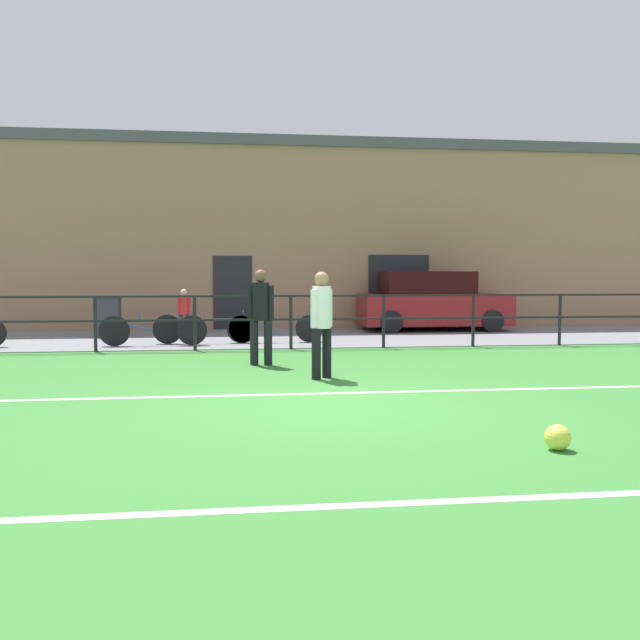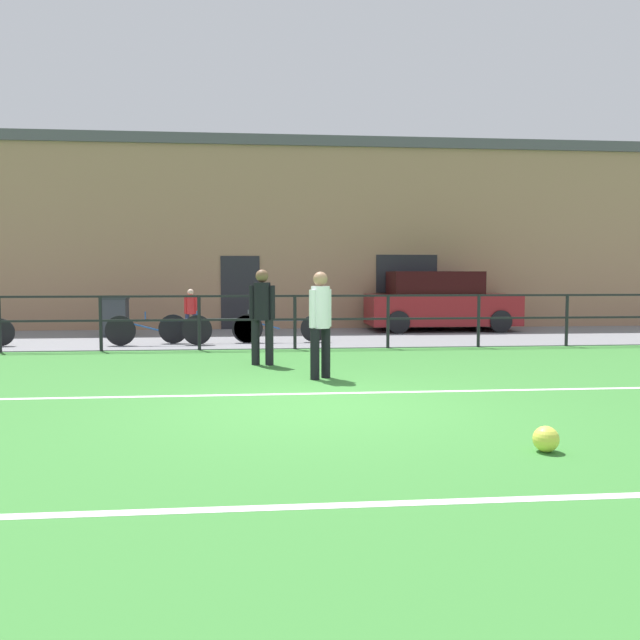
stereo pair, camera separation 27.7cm
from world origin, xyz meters
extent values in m
cube|color=#387A33|center=(0.00, 0.00, -0.02)|extent=(60.00, 44.00, 0.04)
cube|color=white|center=(0.00, 0.80, 0.00)|extent=(36.00, 0.11, 0.00)
cube|color=white|center=(0.00, -3.41, 0.00)|extent=(36.00, 0.11, 0.00)
cube|color=slate|center=(0.00, 8.50, 0.01)|extent=(48.00, 5.00, 0.02)
cylinder|color=black|center=(-4.00, 6.00, 0.57)|extent=(0.07, 0.07, 1.15)
cylinder|color=black|center=(-2.00, 6.00, 0.57)|extent=(0.07, 0.07, 1.15)
cylinder|color=black|center=(0.00, 6.00, 0.57)|extent=(0.07, 0.07, 1.15)
cylinder|color=black|center=(2.00, 6.00, 0.57)|extent=(0.07, 0.07, 1.15)
cylinder|color=black|center=(4.00, 6.00, 0.57)|extent=(0.07, 0.07, 1.15)
cylinder|color=black|center=(6.00, 6.00, 0.57)|extent=(0.07, 0.07, 1.15)
cube|color=black|center=(0.00, 6.00, 1.13)|extent=(36.00, 0.04, 0.04)
cube|color=black|center=(0.00, 6.00, 0.63)|extent=(36.00, 0.04, 0.04)
cube|color=#A37A5B|center=(0.00, 12.20, 2.61)|extent=(28.00, 2.40, 5.22)
cube|color=#232328|center=(-1.27, 10.98, 1.05)|extent=(1.10, 0.04, 2.10)
cube|color=#232328|center=(3.55, 10.98, 1.60)|extent=(1.80, 0.04, 1.10)
cube|color=#4C4C51|center=(0.00, 12.20, 5.37)|extent=(28.00, 2.56, 0.30)
cylinder|color=black|center=(-0.59, 3.61, 0.40)|extent=(0.14, 0.14, 0.79)
cylinder|color=black|center=(-0.83, 3.67, 0.40)|extent=(0.14, 0.14, 0.79)
cylinder|color=black|center=(-0.71, 3.64, 1.12)|extent=(0.29, 0.29, 0.65)
sphere|color=brown|center=(-0.71, 3.64, 1.56)|extent=(0.22, 0.22, 0.22)
cylinder|color=black|center=(-0.53, 3.60, 1.10)|extent=(0.10, 0.10, 0.58)
cylinder|color=black|center=(-0.88, 3.68, 1.10)|extent=(0.10, 0.10, 0.58)
cylinder|color=black|center=(0.07, 1.97, 0.39)|extent=(0.14, 0.14, 0.77)
cylinder|color=black|center=(0.25, 2.13, 0.39)|extent=(0.14, 0.14, 0.77)
cylinder|color=white|center=(0.16, 2.05, 1.09)|extent=(0.28, 0.28, 0.64)
sphere|color=#A37556|center=(0.16, 2.05, 1.52)|extent=(0.22, 0.22, 0.22)
cylinder|color=white|center=(0.03, 1.94, 1.07)|extent=(0.10, 0.10, 0.57)
cylinder|color=white|center=(0.29, 2.16, 1.07)|extent=(0.10, 0.10, 0.57)
sphere|color=#E5E04C|center=(1.77, -2.23, 0.12)|extent=(0.23, 0.23, 0.23)
cylinder|color=#232D4C|center=(-2.36, 8.79, 0.30)|extent=(0.10, 0.10, 0.57)
cylinder|color=#232D4C|center=(-2.53, 8.78, 0.30)|extent=(0.10, 0.10, 0.57)
cylinder|color=red|center=(-2.45, 8.79, 0.82)|extent=(0.21, 0.21, 0.47)
sphere|color=beige|center=(-2.45, 8.79, 1.14)|extent=(0.16, 0.16, 0.16)
cylinder|color=red|center=(-2.32, 8.79, 0.81)|extent=(0.07, 0.07, 0.42)
cylinder|color=red|center=(-2.57, 8.78, 0.81)|extent=(0.07, 0.07, 0.42)
cube|color=maroon|center=(4.31, 9.99, 0.60)|extent=(4.10, 1.69, 0.84)
cube|color=black|center=(4.11, 9.99, 1.34)|extent=(2.46, 1.42, 0.64)
cylinder|color=black|center=(2.92, 9.17, 0.32)|extent=(0.60, 0.18, 0.60)
cylinder|color=black|center=(5.71, 9.17, 0.32)|extent=(0.60, 0.18, 0.60)
cylinder|color=black|center=(2.92, 10.80, 0.32)|extent=(0.60, 0.18, 0.60)
cylinder|color=black|center=(5.71, 10.80, 0.32)|extent=(0.60, 0.18, 0.60)
cylinder|color=black|center=(-1.05, 7.20, 0.33)|extent=(0.63, 0.04, 0.63)
cylinder|color=black|center=(0.51, 7.20, 0.33)|extent=(0.63, 0.04, 0.63)
cube|color=#234C99|center=(-0.27, 7.20, 0.54)|extent=(1.22, 0.04, 0.04)
cube|color=#234C99|center=(-0.66, 7.20, 0.44)|extent=(0.77, 0.03, 0.23)
cylinder|color=#234C99|center=(-0.54, 7.20, 0.64)|extent=(0.03, 0.03, 0.20)
cylinder|color=#234C99|center=(0.51, 7.20, 0.61)|extent=(0.03, 0.03, 0.28)
cylinder|color=black|center=(-3.78, 6.85, 0.35)|extent=(0.66, 0.04, 0.66)
cylinder|color=black|center=(-2.12, 6.85, 0.35)|extent=(0.66, 0.04, 0.66)
cube|color=#234C99|center=(-2.95, 6.85, 0.57)|extent=(1.29, 0.04, 0.04)
cube|color=#234C99|center=(-3.37, 6.85, 0.46)|extent=(0.81, 0.03, 0.24)
cylinder|color=#234C99|center=(-3.24, 6.85, 0.67)|extent=(0.03, 0.03, 0.20)
cylinder|color=#234C99|center=(-2.12, 6.85, 0.64)|extent=(0.03, 0.03, 0.28)
cylinder|color=black|center=(-2.69, 7.20, 0.35)|extent=(0.66, 0.04, 0.66)
cylinder|color=black|center=(-1.00, 7.20, 0.35)|extent=(0.66, 0.04, 0.66)
cube|color=#4C5156|center=(-1.84, 7.20, 0.56)|extent=(1.32, 0.04, 0.04)
cube|color=#4C5156|center=(-2.26, 7.20, 0.46)|extent=(0.83, 0.03, 0.24)
cylinder|color=#4C5156|center=(-2.14, 7.20, 0.66)|extent=(0.03, 0.03, 0.20)
cylinder|color=#4C5156|center=(-1.00, 7.20, 0.63)|extent=(0.03, 0.03, 0.28)
cylinder|color=black|center=(-6.36, 7.00, 0.32)|extent=(0.60, 0.04, 0.60)
cylinder|color=#234C99|center=(-6.36, 7.00, 0.59)|extent=(0.03, 0.03, 0.28)
cube|color=#33383D|center=(-4.35, 9.11, 0.48)|extent=(0.57, 0.48, 0.93)
cube|color=#282C30|center=(-4.35, 9.11, 0.99)|extent=(0.61, 0.52, 0.08)
camera|label=1|loc=(-1.07, -7.74, 1.59)|focal=36.72mm
camera|label=2|loc=(-0.80, -7.77, 1.59)|focal=36.72mm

